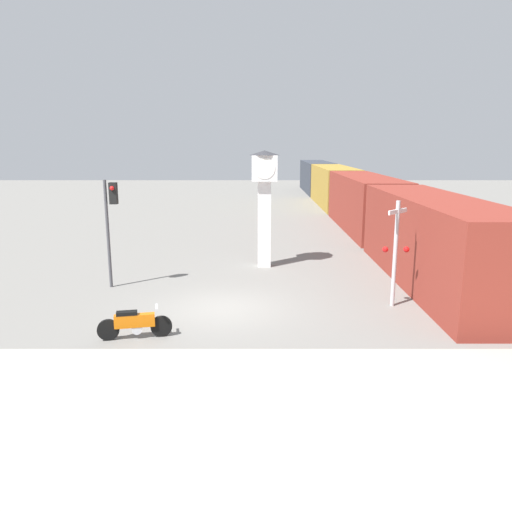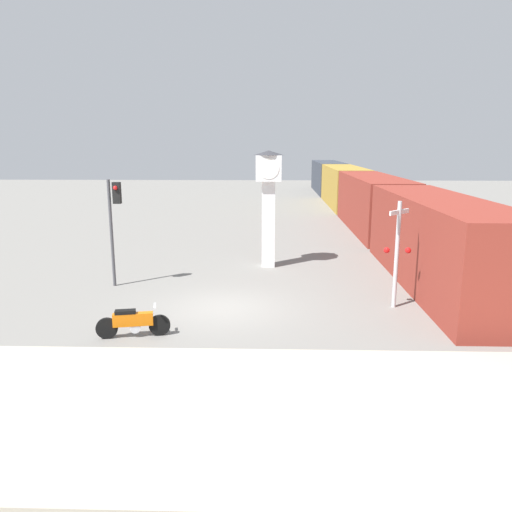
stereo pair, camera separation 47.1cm
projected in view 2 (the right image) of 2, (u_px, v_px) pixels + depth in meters
ground_plane at (224, 308)px, 16.76m from camera, size 120.00×120.00×0.00m
sidewalk_strip at (195, 409)px, 10.31m from camera, size 36.00×6.00×0.10m
motorcycle at (133, 322)px, 14.19m from camera, size 2.06×0.60×0.92m
clock_tower at (269, 191)px, 21.81m from camera, size 1.32×1.32×5.12m
freight_train at (356, 193)px, 37.96m from camera, size 2.80×50.75×3.40m
traffic_light at (114, 214)px, 18.81m from camera, size 0.50×0.35×4.11m
railroad_crossing_signal at (397, 250)px, 16.46m from camera, size 0.90×0.82×3.59m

